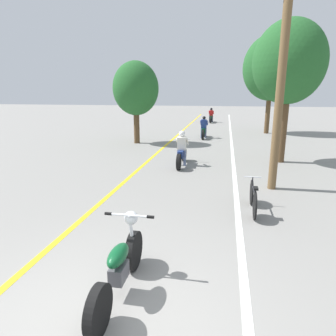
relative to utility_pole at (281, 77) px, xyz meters
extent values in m
plane|color=gray|center=(-2.94, -6.22, -3.25)|extent=(120.00, 120.00, 0.00)
cube|color=yellow|center=(-4.64, 6.42, -3.25)|extent=(0.14, 48.00, 0.01)
cube|color=white|center=(-1.07, 6.42, -3.25)|extent=(0.14, 48.00, 0.01)
cylinder|color=brown|center=(0.00, 0.00, -0.09)|extent=(0.24, 0.24, 6.32)
cylinder|color=#513A23|center=(0.85, 3.78, -1.70)|extent=(0.32, 0.32, 3.10)
ellipsoid|color=#235B28|center=(0.85, 3.78, 0.73)|extent=(2.80, 2.52, 3.22)
cylinder|color=#513A23|center=(1.40, 12.98, -1.63)|extent=(0.32, 0.32, 3.24)
ellipsoid|color=#235B28|center=(1.40, 12.98, 1.18)|extent=(3.78, 3.40, 4.35)
cylinder|color=#513A23|center=(-6.42, 7.25, -2.13)|extent=(0.32, 0.32, 2.24)
ellipsoid|color=#235B28|center=(-6.42, 7.25, -0.21)|extent=(2.54, 2.29, 2.93)
cylinder|color=black|center=(-2.87, -4.86, -2.93)|extent=(0.12, 0.64, 0.64)
cylinder|color=black|center=(-2.87, -6.29, -2.93)|extent=(0.12, 0.64, 0.64)
ellipsoid|color=#0C4723|center=(-2.87, -5.58, -2.61)|extent=(0.24, 0.60, 0.23)
cube|color=#4C4C51|center=(-2.87, -5.58, -2.88)|extent=(0.20, 0.36, 0.24)
cylinder|color=silver|center=(-2.87, -4.95, -2.58)|extent=(0.06, 0.23, 0.71)
cylinder|color=silver|center=(-2.87, -5.04, -2.23)|extent=(0.68, 0.04, 0.04)
cylinder|color=black|center=(-3.21, -5.04, -2.23)|extent=(0.11, 0.05, 0.05)
cylinder|color=black|center=(-2.53, -5.04, -2.23)|extent=(0.11, 0.05, 0.05)
sphere|color=silver|center=(-2.87, -4.95, -2.31)|extent=(0.22, 0.22, 0.22)
cylinder|color=black|center=(-3.13, 3.18, -2.94)|extent=(0.12, 0.62, 0.62)
cylinder|color=black|center=(-3.13, 1.67, -2.94)|extent=(0.12, 0.62, 0.62)
cube|color=navy|center=(-3.13, 2.43, -2.76)|extent=(0.20, 0.96, 0.28)
cylinder|color=silver|center=(-3.13, 3.08, -2.28)|extent=(0.50, 0.03, 0.03)
cylinder|color=slate|center=(-3.26, 2.38, -2.94)|extent=(0.11, 0.11, 0.63)
cylinder|color=slate|center=(-3.00, 2.38, -2.94)|extent=(0.11, 0.11, 0.63)
cube|color=silver|center=(-3.13, 2.41, -2.36)|extent=(0.34, 0.27, 0.54)
cylinder|color=silver|center=(-3.33, 2.57, -2.31)|extent=(0.08, 0.43, 0.33)
cylinder|color=silver|center=(-2.93, 2.57, -2.31)|extent=(0.08, 0.43, 0.33)
sphere|color=white|center=(-3.13, 2.45, -1.99)|extent=(0.24, 0.24, 0.24)
cylinder|color=black|center=(-2.80, 10.56, -2.95)|extent=(0.12, 0.60, 0.60)
cylinder|color=black|center=(-2.80, 9.19, -2.95)|extent=(0.12, 0.60, 0.60)
cube|color=#0C4723|center=(-2.80, 9.88, -2.77)|extent=(0.20, 0.88, 0.28)
cylinder|color=silver|center=(-2.80, 10.46, -2.30)|extent=(0.50, 0.03, 0.03)
cylinder|color=slate|center=(-2.93, 9.83, -2.94)|extent=(0.11, 0.11, 0.62)
cylinder|color=slate|center=(-2.67, 9.83, -2.94)|extent=(0.11, 0.11, 0.62)
cube|color=navy|center=(-2.80, 9.86, -2.35)|extent=(0.34, 0.27, 0.57)
cylinder|color=navy|center=(-3.00, 10.02, -2.30)|extent=(0.08, 0.45, 0.35)
cylinder|color=navy|center=(-2.60, 10.02, -2.30)|extent=(0.08, 0.45, 0.35)
sphere|color=black|center=(-2.80, 9.90, -1.98)|extent=(0.21, 0.21, 0.21)
cylinder|color=black|center=(-2.85, 20.75, -2.95)|extent=(0.12, 0.60, 0.60)
cylinder|color=black|center=(-2.85, 19.23, -2.95)|extent=(0.12, 0.60, 0.60)
cube|color=#0C4723|center=(-2.85, 19.99, -2.77)|extent=(0.20, 0.97, 0.28)
cylinder|color=silver|center=(-2.85, 20.65, -2.30)|extent=(0.50, 0.03, 0.03)
cylinder|color=#282D3D|center=(-2.98, 19.94, -2.94)|extent=(0.11, 0.11, 0.62)
cylinder|color=#282D3D|center=(-2.72, 19.94, -2.94)|extent=(0.11, 0.11, 0.62)
cube|color=red|center=(-2.85, 19.97, -2.37)|extent=(0.34, 0.27, 0.54)
cylinder|color=red|center=(-3.05, 20.13, -2.32)|extent=(0.08, 0.43, 0.33)
cylinder|color=red|center=(-2.65, 20.13, -2.32)|extent=(0.08, 0.43, 0.33)
sphere|color=black|center=(-2.85, 20.01, -1.99)|extent=(0.24, 0.24, 0.24)
cylinder|color=black|center=(-0.72, -1.48, -2.92)|extent=(0.04, 0.66, 0.66)
cylinder|color=black|center=(-0.72, -2.44, -2.92)|extent=(0.04, 0.66, 0.66)
cylinder|color=black|center=(-0.72, -1.96, -2.69)|extent=(0.04, 0.77, 0.04)
cylinder|color=black|center=(-0.72, -2.36, -2.73)|extent=(0.03, 0.03, 0.39)
cube|color=black|center=(-0.72, -2.36, -2.53)|extent=(0.10, 0.20, 0.05)
cylinder|color=black|center=(-0.72, -1.53, -2.71)|extent=(0.03, 0.03, 0.43)
cylinder|color=silver|center=(-0.72, -1.53, -2.50)|extent=(0.44, 0.03, 0.03)
camera|label=1|loc=(-1.47, -9.14, -0.38)|focal=32.00mm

